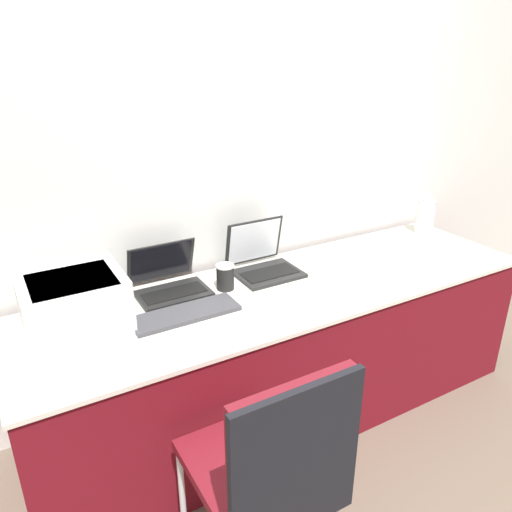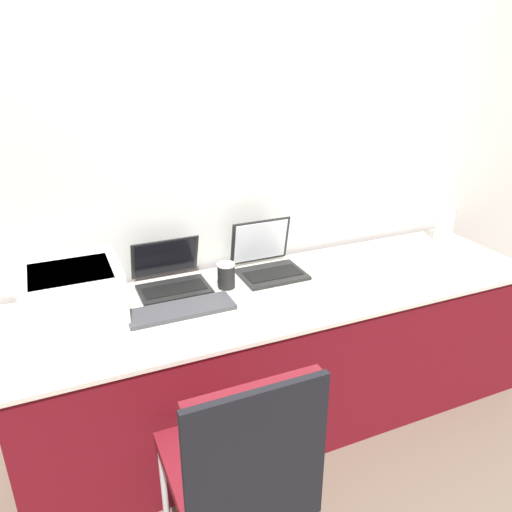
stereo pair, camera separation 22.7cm
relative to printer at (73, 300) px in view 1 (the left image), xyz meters
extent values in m
plane|color=#6B5B4C|center=(0.95, -0.48, -0.85)|extent=(14.00, 14.00, 0.00)
cube|color=silver|center=(0.95, 0.32, 0.45)|extent=(8.00, 0.05, 2.60)
cube|color=maroon|center=(0.95, -0.12, -0.50)|extent=(2.52, 0.71, 0.70)
cube|color=silver|center=(0.95, -0.12, -0.13)|extent=(2.54, 0.73, 0.02)
cube|color=silver|center=(0.00, 0.00, -0.01)|extent=(0.40, 0.36, 0.23)
cube|color=#51565B|center=(0.00, -0.03, 0.09)|extent=(0.32, 0.28, 0.04)
cube|color=black|center=(0.44, 0.07, -0.12)|extent=(0.33, 0.21, 0.02)
cube|color=black|center=(0.44, 0.05, -0.11)|extent=(0.29, 0.12, 0.00)
cube|color=black|center=(0.44, 0.21, -0.01)|extent=(0.33, 0.08, 0.20)
cube|color=black|center=(0.44, 0.20, 0.00)|extent=(0.30, 0.07, 0.18)
cube|color=black|center=(0.94, 0.04, -0.12)|extent=(0.32, 0.24, 0.02)
cube|color=black|center=(0.94, 0.02, -0.11)|extent=(0.28, 0.13, 0.00)
cube|color=black|center=(0.94, 0.18, 0.01)|extent=(0.32, 0.05, 0.24)
cube|color=silver|center=(0.94, 0.18, 0.01)|extent=(0.29, 0.05, 0.21)
cube|color=#3D3D42|center=(0.42, -0.14, -0.11)|extent=(0.46, 0.16, 0.02)
cylinder|color=black|center=(0.68, 0.01, -0.07)|extent=(0.08, 0.08, 0.11)
cylinder|color=white|center=(0.68, 0.01, -0.01)|extent=(0.09, 0.09, 0.01)
cylinder|color=silver|center=(2.08, 0.08, -0.02)|extent=(0.11, 0.11, 0.21)
sphere|color=silver|center=(2.08, 0.08, 0.10)|extent=(0.06, 0.06, 0.06)
cube|color=maroon|center=(0.39, -0.78, -0.39)|extent=(0.41, 0.48, 0.04)
cube|color=maroon|center=(0.39, -1.01, -0.13)|extent=(0.41, 0.03, 0.48)
cylinder|color=silver|center=(0.20, -0.56, -0.63)|extent=(0.02, 0.02, 0.44)
cylinder|color=silver|center=(0.57, -0.56, -0.63)|extent=(0.02, 0.02, 0.44)
cube|color=black|center=(0.39, -1.03, -0.15)|extent=(0.43, 0.02, 0.53)
camera|label=1|loc=(-0.24, -1.90, 0.95)|focal=35.00mm
camera|label=2|loc=(-0.04, -2.01, 0.95)|focal=35.00mm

